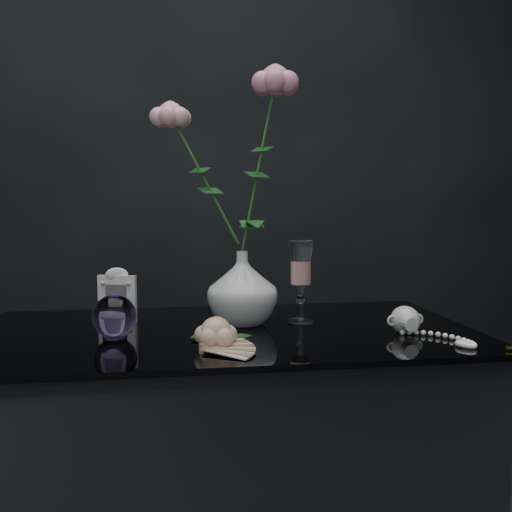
{
  "coord_description": "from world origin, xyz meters",
  "views": [
    {
      "loc": [
        -0.13,
        -1.21,
        1.04
      ],
      "look_at": [
        0.06,
        0.03,
        0.92
      ],
      "focal_mm": 42.0,
      "sensor_mm": 36.0,
      "label": 1
    }
  ],
  "objects": [
    {
      "name": "picture_frame",
      "position": [
        -0.24,
        0.17,
        0.82
      ],
      "size": [
        0.11,
        0.1,
        0.12
      ],
      "primitive_type": null,
      "rotation": [
        0.0,
        0.0,
        -0.3
      ],
      "color": "white",
      "rests_on": "table"
    },
    {
      "name": "paperweight",
      "position": [
        -0.23,
        0.01,
        0.81
      ],
      "size": [
        0.12,
        0.12,
        0.09
      ],
      "primitive_type": null,
      "rotation": [
        0.0,
        0.0,
        0.4
      ],
      "color": "#8B6FB4",
      "rests_on": "table"
    },
    {
      "name": "roses",
      "position": [
        0.02,
        0.1,
        1.13
      ],
      "size": [
        0.31,
        0.12,
        0.46
      ],
      "color": "#F2A8A3",
      "rests_on": "vase"
    },
    {
      "name": "loose_rose",
      "position": [
        -0.04,
        -0.11,
        0.79
      ],
      "size": [
        0.18,
        0.21,
        0.06
      ],
      "primitive_type": null,
      "rotation": [
        0.0,
        0.0,
        0.26
      ],
      "color": "#DAAB8D",
      "rests_on": "table"
    },
    {
      "name": "vase",
      "position": [
        0.04,
        0.1,
        0.84
      ],
      "size": [
        0.19,
        0.19,
        0.16
      ],
      "primitive_type": "imported",
      "rotation": [
        0.0,
        0.0,
        -0.26
      ],
      "color": "silver",
      "rests_on": "table"
    },
    {
      "name": "wine_glass",
      "position": [
        0.17,
        0.1,
        0.86
      ],
      "size": [
        0.06,
        0.06,
        0.19
      ],
      "primitive_type": null,
      "rotation": [
        0.0,
        0.0,
        -0.1
      ],
      "color": "white",
      "rests_on": "table"
    },
    {
      "name": "paper_fan",
      "position": [
        -0.07,
        -0.14,
        0.77
      ],
      "size": [
        0.23,
        0.2,
        0.02
      ],
      "primitive_type": null,
      "rotation": [
        0.0,
        0.0,
        -0.28
      ],
      "color": "beige",
      "rests_on": "table"
    },
    {
      "name": "table",
      "position": [
        0.0,
        0.05,
        0.38
      ],
      "size": [
        1.05,
        0.58,
        0.76
      ],
      "color": "black",
      "rests_on": "ground"
    },
    {
      "name": "pearl_jar",
      "position": [
        0.36,
        -0.04,
        0.79
      ],
      "size": [
        0.22,
        0.23,
        0.06
      ],
      "primitive_type": null,
      "rotation": [
        0.0,
        0.0,
        0.08
      ],
      "color": "silver",
      "rests_on": "table"
    }
  ]
}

